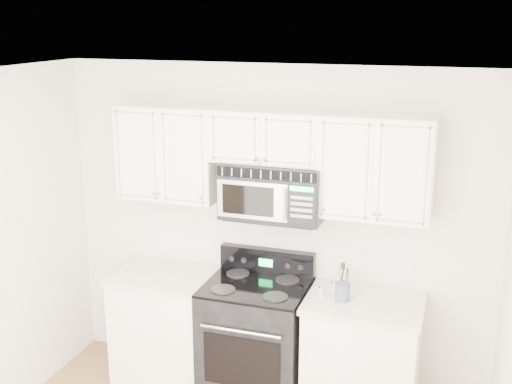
% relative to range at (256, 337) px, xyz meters
% --- Properties ---
extents(room, '(3.51, 3.51, 2.61)m').
position_rel_range_xyz_m(room, '(0.04, -1.42, 0.82)').
color(room, brown).
rests_on(room, ground).
extents(base_cabinet_left, '(0.86, 0.65, 0.92)m').
position_rel_range_xyz_m(base_cabinet_left, '(-0.76, 0.02, -0.06)').
color(base_cabinet_left, white).
rests_on(base_cabinet_left, ground).
extents(base_cabinet_right, '(0.86, 0.65, 0.92)m').
position_rel_range_xyz_m(base_cabinet_right, '(0.84, 0.02, -0.06)').
color(base_cabinet_right, white).
rests_on(base_cabinet_right, ground).
extents(range, '(0.79, 0.71, 1.13)m').
position_rel_range_xyz_m(range, '(0.00, 0.00, 0.00)').
color(range, black).
rests_on(range, ground).
extents(upper_cabinets, '(2.44, 0.37, 0.75)m').
position_rel_range_xyz_m(upper_cabinets, '(0.04, 0.17, 1.45)').
color(upper_cabinets, white).
rests_on(upper_cabinets, ground).
extents(microwave, '(0.78, 0.44, 0.43)m').
position_rel_range_xyz_m(microwave, '(0.09, 0.13, 1.18)').
color(microwave, black).
rests_on(microwave, ground).
extents(utensil_crock, '(0.11, 0.11, 0.30)m').
position_rel_range_xyz_m(utensil_crock, '(0.68, -0.04, 0.51)').
color(utensil_crock, '#455A6F').
rests_on(utensil_crock, base_cabinet_right).
extents(shaker_salt, '(0.04, 0.04, 0.09)m').
position_rel_range_xyz_m(shaker_salt, '(0.52, -0.04, 0.48)').
color(shaker_salt, '#BCBCBD').
rests_on(shaker_salt, base_cabinet_right).
extents(shaker_pepper, '(0.05, 0.05, 0.11)m').
position_rel_range_xyz_m(shaker_pepper, '(0.60, 0.06, 0.49)').
color(shaker_pepper, '#BCBCBD').
rests_on(shaker_pepper, base_cabinet_right).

